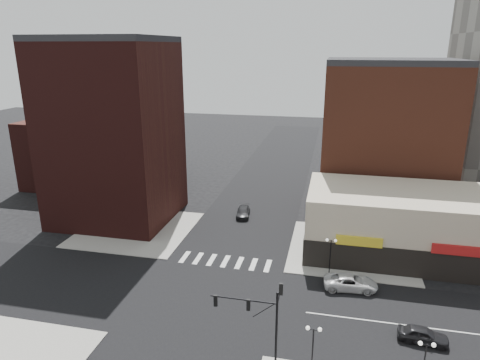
# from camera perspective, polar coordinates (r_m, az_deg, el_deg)

# --- Properties ---
(ground) EXTENTS (240.00, 240.00, 0.00)m
(ground) POSITION_cam_1_polar(r_m,az_deg,el_deg) (44.94, -4.54, -15.62)
(ground) COLOR black
(ground) RESTS_ON ground
(road_ew) EXTENTS (200.00, 14.00, 0.02)m
(road_ew) POSITION_cam_1_polar(r_m,az_deg,el_deg) (44.93, -4.54, -15.61)
(road_ew) COLOR black
(road_ew) RESTS_ON ground
(road_ns) EXTENTS (14.00, 200.00, 0.02)m
(road_ns) POSITION_cam_1_polar(r_m,az_deg,el_deg) (44.93, -4.54, -15.61)
(road_ns) COLOR black
(road_ns) RESTS_ON ground
(sidewalk_nw) EXTENTS (15.00, 15.00, 0.12)m
(sidewalk_nw) POSITION_cam_1_polar(r_m,az_deg,el_deg) (61.74, -13.60, -6.39)
(sidewalk_nw) COLOR gray
(sidewalk_nw) RESTS_ON ground
(sidewalk_ne) EXTENTS (15.00, 15.00, 0.12)m
(sidewalk_ne) POSITION_cam_1_polar(r_m,az_deg,el_deg) (56.07, 14.51, -8.98)
(sidewalk_ne) COLOR gray
(sidewalk_ne) RESTS_ON ground
(building_nw) EXTENTS (16.00, 15.00, 25.00)m
(building_nw) POSITION_cam_1_polar(r_m,az_deg,el_deg) (63.51, -16.50, 5.84)
(building_nw) COLOR #351311
(building_nw) RESTS_ON ground
(building_nw_low) EXTENTS (20.00, 18.00, 12.00)m
(building_nw_low) POSITION_cam_1_polar(r_m,az_deg,el_deg) (84.39, -18.89, 3.82)
(building_nw_low) COLOR #351311
(building_nw_low) RESTS_ON ground
(building_ne_midrise) EXTENTS (18.00, 15.00, 22.00)m
(building_ne_midrise) POSITION_cam_1_polar(r_m,az_deg,el_deg) (67.19, 18.77, 4.92)
(building_ne_midrise) COLOR brown
(building_ne_midrise) RESTS_ON ground
(building_ne_row) EXTENTS (24.20, 12.20, 8.00)m
(building_ne_row) POSITION_cam_1_polar(r_m,az_deg,el_deg) (55.93, 21.45, -6.09)
(building_ne_row) COLOR #BDB296
(building_ne_row) RESTS_ON ground
(traffic_signal) EXTENTS (5.59, 3.09, 7.77)m
(traffic_signal) POSITION_cam_1_polar(r_m,az_deg,el_deg) (34.44, 3.36, -17.09)
(traffic_signal) COLOR black
(traffic_signal) RESTS_ON ground
(street_lamp_se_a) EXTENTS (1.22, 0.32, 4.16)m
(street_lamp_se_a) POSITION_cam_1_polar(r_m,az_deg,el_deg) (35.02, 9.74, -20.05)
(street_lamp_se_a) COLOR black
(street_lamp_se_a) RESTS_ON sidewalk_se
(street_lamp_se_b) EXTENTS (1.22, 0.32, 4.16)m
(street_lamp_se_b) POSITION_cam_1_polar(r_m,az_deg,el_deg) (35.80, 23.50, -20.48)
(street_lamp_se_b) COLOR black
(street_lamp_se_b) RESTS_ON sidewalk_se
(street_lamp_ne) EXTENTS (1.22, 0.32, 4.16)m
(street_lamp_ne) POSITION_cam_1_polar(r_m,az_deg,el_deg) (48.74, 12.01, -8.74)
(street_lamp_ne) COLOR black
(street_lamp_ne) RESTS_ON sidewalk_ne
(white_suv) EXTENTS (5.78, 3.08, 1.55)m
(white_suv) POSITION_cam_1_polar(r_m,az_deg,el_deg) (47.56, 14.53, -13.07)
(white_suv) COLOR silver
(white_suv) RESTS_ON ground
(dark_sedan_east) EXTENTS (4.34, 2.15, 1.42)m
(dark_sedan_east) POSITION_cam_1_polar(r_m,az_deg,el_deg) (42.18, 23.21, -18.45)
(dark_sedan_east) COLOR black
(dark_sedan_east) RESTS_ON ground
(dark_sedan_north) EXTENTS (2.47, 4.85, 1.35)m
(dark_sedan_north) POSITION_cam_1_polar(r_m,az_deg,el_deg) (64.30, 0.42, -4.30)
(dark_sedan_north) COLOR black
(dark_sedan_north) RESTS_ON ground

